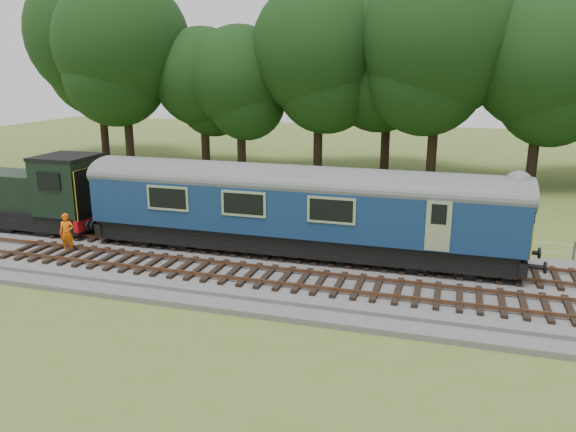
% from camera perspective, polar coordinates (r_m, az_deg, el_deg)
% --- Properties ---
extents(ground, '(120.00, 120.00, 0.00)m').
position_cam_1_polar(ground, '(22.00, 13.25, -7.06)').
color(ground, '#556C27').
rests_on(ground, ground).
extents(ballast, '(70.00, 7.00, 0.35)m').
position_cam_1_polar(ballast, '(21.93, 13.28, -6.64)').
color(ballast, '#4C4C4F').
rests_on(ballast, ground).
extents(track_north, '(67.20, 2.40, 0.21)m').
position_cam_1_polar(track_north, '(23.16, 13.56, -4.84)').
color(track_north, black).
rests_on(track_north, ballast).
extents(track_south, '(67.20, 2.40, 0.21)m').
position_cam_1_polar(track_south, '(20.36, 13.00, -7.62)').
color(track_south, black).
rests_on(track_south, ballast).
extents(fence, '(64.00, 0.12, 1.00)m').
position_cam_1_polar(fence, '(26.23, 13.95, -3.47)').
color(fence, '#6B6054').
rests_on(fence, ground).
extents(tree_line, '(70.00, 8.00, 18.00)m').
position_cam_1_polar(tree_line, '(43.20, 15.31, 3.65)').
color(tree_line, black).
rests_on(tree_line, ground).
extents(dmu_railcar, '(18.05, 2.86, 3.88)m').
position_cam_1_polar(dmu_railcar, '(23.36, 0.87, 1.37)').
color(dmu_railcar, black).
rests_on(dmu_railcar, ground).
extents(shunter_loco, '(8.92, 2.60, 3.38)m').
position_cam_1_polar(shunter_loco, '(30.35, -25.32, 1.88)').
color(shunter_loco, black).
rests_on(shunter_loco, ground).
extents(worker, '(0.72, 0.58, 1.70)m').
position_cam_1_polar(worker, '(25.82, -21.55, -1.60)').
color(worker, orange).
rests_on(worker, ballast).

